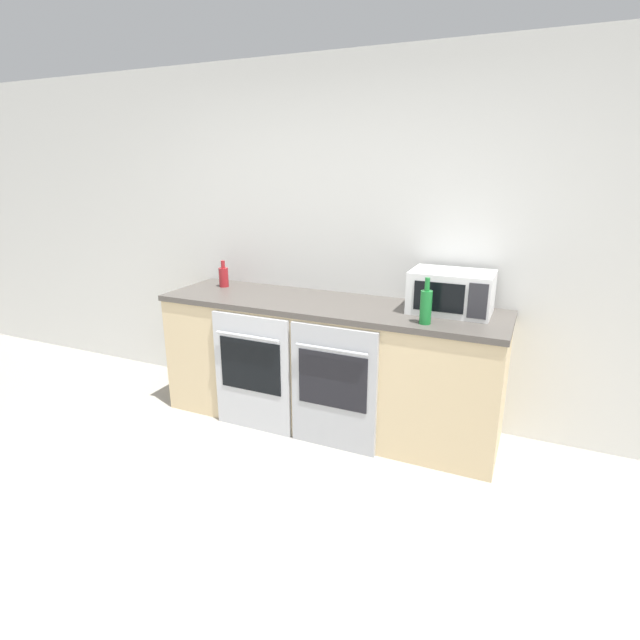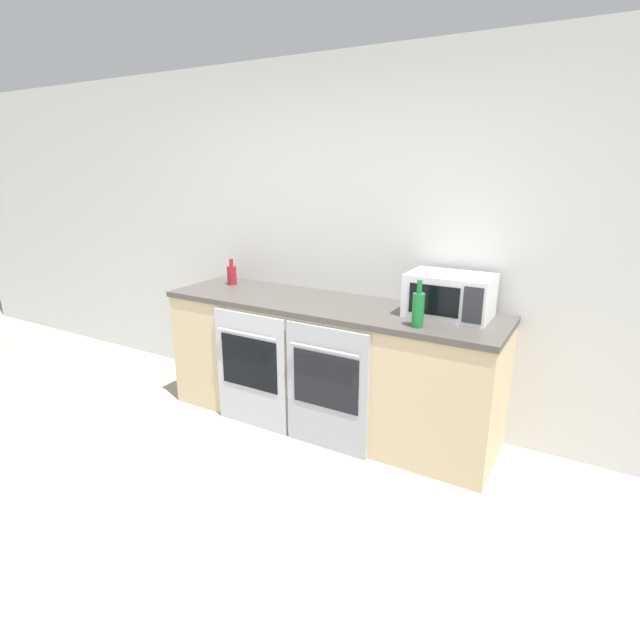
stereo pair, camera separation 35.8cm
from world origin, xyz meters
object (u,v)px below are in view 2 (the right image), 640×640
at_px(bottle_red, 232,274).
at_px(oven_right, 326,389).
at_px(oven_left, 251,370).
at_px(bottle_green, 418,309).
at_px(microwave, 449,295).

bearing_deg(bottle_red, oven_right, -21.62).
distance_m(oven_right, bottle_red, 1.35).
bearing_deg(oven_left, bottle_green, 6.03).
bearing_deg(oven_right, oven_left, 180.00).
relative_size(oven_right, microwave, 1.66).
xyz_separation_m(oven_left, microwave, (1.27, 0.44, 0.62)).
bearing_deg(bottle_red, oven_left, -41.44).
distance_m(microwave, bottle_red, 1.78).
height_order(oven_left, oven_right, same).
relative_size(oven_left, oven_right, 1.00).
xyz_separation_m(oven_left, bottle_green, (1.18, 0.12, 0.60)).
bearing_deg(microwave, oven_left, -160.84).
bearing_deg(oven_right, microwave, 34.42).
relative_size(bottle_red, bottle_green, 0.73).
xyz_separation_m(microwave, bottle_green, (-0.09, -0.32, -0.02)).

